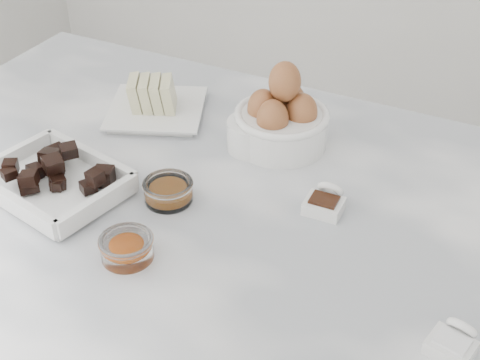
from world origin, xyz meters
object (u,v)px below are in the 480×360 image
egg_bowl (282,119)px  salt_spoon (453,342)px  vanilla_spoon (325,201)px  chocolate_dish (54,178)px  sugar_ramekin (253,134)px  honey_bowl (168,191)px  zest_bowl (127,247)px  butter_plate (155,102)px

egg_bowl → salt_spoon: bearing=-41.6°
vanilla_spoon → egg_bowl: bearing=134.3°
chocolate_dish → vanilla_spoon: chocolate_dish is taller
sugar_ramekin → chocolate_dish: bearing=-131.7°
chocolate_dish → honey_bowl: 0.17m
zest_bowl → vanilla_spoon: size_ratio=1.10×
egg_bowl → honey_bowl: size_ratio=2.07×
egg_bowl → salt_spoon: size_ratio=2.26×
sugar_ramekin → honey_bowl: bearing=-105.3°
zest_bowl → vanilla_spoon: (0.19, 0.21, -0.00)m
chocolate_dish → salt_spoon: 0.58m
egg_bowl → zest_bowl: (-0.07, -0.34, -0.03)m
butter_plate → chocolate_dish: bearing=-91.9°
butter_plate → sugar_ramekin: size_ratio=2.54×
honey_bowl → chocolate_dish: bearing=-160.6°
butter_plate → vanilla_spoon: butter_plate is taller
honey_bowl → butter_plate: bearing=127.0°
sugar_ramekin → egg_bowl: egg_bowl is taller
butter_plate → salt_spoon: butter_plate is taller
egg_bowl → salt_spoon: (0.34, -0.30, -0.03)m
butter_plate → egg_bowl: (0.23, 0.01, 0.02)m
honey_bowl → zest_bowl: bearing=-82.7°
butter_plate → vanilla_spoon: 0.38m
sugar_ramekin → honey_bowl: size_ratio=1.13×
sugar_ramekin → vanilla_spoon: (0.16, -0.10, -0.01)m
egg_bowl → salt_spoon: egg_bowl is taller
butter_plate → sugar_ramekin: 0.20m
zest_bowl → salt_spoon: salt_spoon is taller
honey_bowl → vanilla_spoon: 0.22m
sugar_ramekin → egg_bowl: bearing=41.5°
chocolate_dish → zest_bowl: chocolate_dish is taller
butter_plate → vanilla_spoon: (0.36, -0.12, -0.01)m
egg_bowl → vanilla_spoon: (0.12, -0.13, -0.03)m
salt_spoon → chocolate_dish: bearing=176.4°
chocolate_dish → honey_bowl: bearing=19.4°
butter_plate → vanilla_spoon: bearing=-18.5°
butter_plate → honey_bowl: (0.15, -0.20, -0.01)m
chocolate_dish → sugar_ramekin: bearing=48.3°
sugar_ramekin → zest_bowl: bearing=-96.0°
honey_bowl → salt_spoon: (0.42, -0.09, -0.00)m
butter_plate → zest_bowl: bearing=-63.0°
butter_plate → salt_spoon: size_ratio=3.12×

